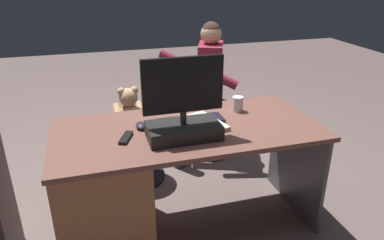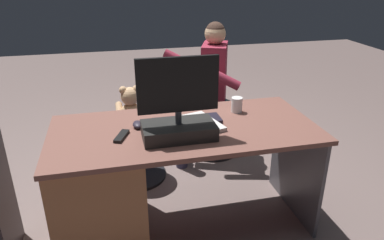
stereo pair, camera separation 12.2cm
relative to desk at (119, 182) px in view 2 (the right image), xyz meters
name	(u,v)px [view 2 (the right image)]	position (x,y,z in m)	size (l,w,h in m)	color
ground_plane	(174,188)	(-0.42, -0.41, -0.38)	(10.00, 10.00, 0.00)	#725E5A
desk	(119,182)	(0.00, 0.00, 0.00)	(1.59, 0.74, 0.71)	brown
monitor	(178,116)	(-0.36, 0.12, 0.46)	(0.45, 0.23, 0.46)	black
keyboard	(187,121)	(-0.45, -0.07, 0.34)	(0.42, 0.14, 0.02)	black
computer_mouse	(138,125)	(-0.14, -0.07, 0.35)	(0.06, 0.10, 0.04)	#2C2532
cup	(237,105)	(-0.80, -0.16, 0.38)	(0.07, 0.07, 0.10)	white
tv_remote	(122,136)	(-0.04, 0.05, 0.34)	(0.04, 0.15, 0.02)	black
notebook_binder	(198,124)	(-0.50, 0.00, 0.34)	(0.22, 0.30, 0.02)	silver
office_chair_teddy	(134,148)	(-0.14, -0.67, -0.13)	(0.50, 0.50, 0.46)	black
teddy_bear	(131,108)	(-0.14, -0.68, 0.22)	(0.23, 0.23, 0.32)	#DAAB7B
visitor_chair	(213,125)	(-0.88, -0.96, -0.12)	(0.48, 0.48, 0.46)	black
person	(205,82)	(-0.80, -0.92, 0.30)	(0.61, 0.59, 1.18)	maroon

